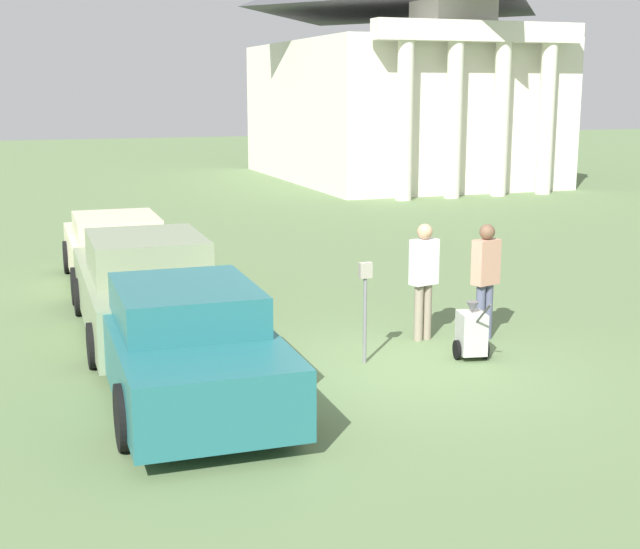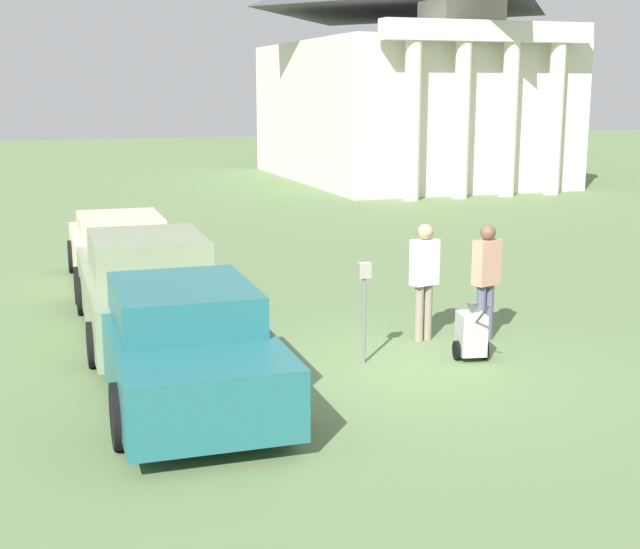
% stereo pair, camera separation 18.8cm
% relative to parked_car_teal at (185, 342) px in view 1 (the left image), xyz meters
% --- Properties ---
extents(ground_plane, '(120.00, 120.00, 0.00)m').
position_rel_parked_car_teal_xyz_m(ground_plane, '(3.03, 0.02, -0.70)').
color(ground_plane, '#607A4C').
extents(parked_car_teal, '(2.10, 5.01, 1.48)m').
position_rel_parked_car_teal_xyz_m(parked_car_teal, '(0.00, 0.00, 0.00)').
color(parked_car_teal, '#23666B').
rests_on(parked_car_teal, ground_plane).
extents(parked_car_sage, '(2.14, 5.05, 1.61)m').
position_rel_parked_car_teal_xyz_m(parked_car_sage, '(-0.00, 3.06, 0.03)').
color(parked_car_sage, gray).
rests_on(parked_car_sage, ground_plane).
extents(parked_car_cream, '(1.99, 4.80, 1.41)m').
position_rel_parked_car_teal_xyz_m(parked_car_cream, '(0.00, 6.89, -0.04)').
color(parked_car_cream, beige).
rests_on(parked_car_cream, ground_plane).
extents(parking_meter, '(0.18, 0.09, 1.45)m').
position_rel_parked_car_teal_xyz_m(parking_meter, '(2.66, 0.51, 0.31)').
color(parking_meter, slate).
rests_on(parking_meter, ground_plane).
extents(person_worker, '(0.46, 0.32, 1.82)m').
position_rel_parked_car_teal_xyz_m(person_worker, '(3.96, 1.31, 0.34)').
color(person_worker, gray).
rests_on(person_worker, ground_plane).
extents(person_supervisor, '(0.46, 0.33, 1.81)m').
position_rel_parked_car_teal_xyz_m(person_supervisor, '(4.86, 1.01, 0.34)').
color(person_supervisor, '#515670').
rests_on(person_supervisor, ground_plane).
extents(equipment_cart, '(0.52, 1.00, 1.00)m').
position_rel_parked_car_teal_xyz_m(equipment_cart, '(4.18, 0.18, -0.31)').
color(equipment_cart, '#B2B2AD').
rests_on(equipment_cart, ground_plane).
extents(church, '(9.59, 14.19, 22.10)m').
position_rel_parked_car_teal_xyz_m(church, '(13.90, 24.06, 4.68)').
color(church, silver).
rests_on(church, ground_plane).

